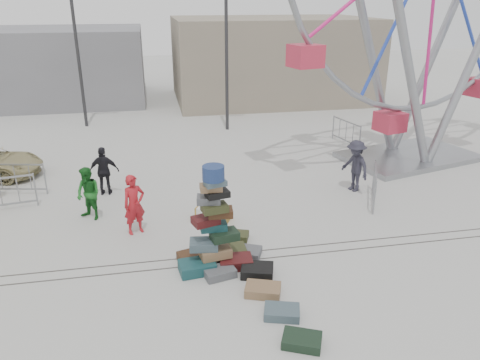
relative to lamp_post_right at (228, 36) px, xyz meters
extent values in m
plane|color=#9E9E99|center=(-3.09, -13.00, -4.48)|extent=(90.00, 90.00, 0.00)
cube|color=#47443F|center=(-3.09, -12.40, -4.48)|extent=(40.00, 0.04, 0.01)
cube|color=#47443F|center=(-3.09, -12.00, -4.48)|extent=(40.00, 0.04, 0.01)
cube|color=gray|center=(3.91, 7.00, -1.98)|extent=(12.00, 8.00, 5.00)
cube|color=gray|center=(-9.09, 9.00, -2.28)|extent=(10.00, 8.00, 4.40)
cylinder|color=#2D2D30|center=(-0.09, 0.00, -0.48)|extent=(0.16, 0.16, 8.00)
cylinder|color=#2D2D30|center=(-7.09, 2.00, -0.48)|extent=(0.16, 0.16, 8.00)
cube|color=#19474B|center=(-2.96, -12.69, -4.34)|extent=(0.92, 0.69, 0.28)
cube|color=#4B1415|center=(-2.00, -12.63, -4.35)|extent=(0.84, 0.61, 0.26)
cube|color=#462916|center=(-3.00, -12.16, -4.36)|extent=(0.86, 0.70, 0.24)
cube|color=#383C1E|center=(-2.03, -12.09, -4.35)|extent=(0.77, 0.54, 0.26)
cube|color=#585B5F|center=(-2.46, -12.98, -4.37)|extent=(0.82, 0.64, 0.21)
cube|color=black|center=(-2.53, -11.91, -4.36)|extent=(0.73, 0.51, 0.24)
cube|color=olive|center=(-2.49, -12.50, -4.09)|extent=(0.82, 0.62, 0.24)
cube|color=#465B65|center=(-2.76, -12.49, -3.86)|extent=(0.74, 0.55, 0.21)
cube|color=black|center=(-2.25, -12.51, -3.65)|extent=(0.74, 0.57, 0.21)
cube|color=#19474B|center=(-2.50, -12.34, -3.44)|extent=(0.65, 0.44, 0.19)
cube|color=#4B1415|center=(-2.69, -12.41, -3.25)|extent=(0.72, 0.60, 0.19)
cube|color=#462916|center=(-2.33, -12.44, -3.06)|extent=(0.62, 0.46, 0.19)
cube|color=#383C1E|center=(-2.49, -12.55, -2.87)|extent=(0.66, 0.50, 0.17)
cube|color=#585B5F|center=(-2.60, -12.42, -2.70)|extent=(0.61, 0.46, 0.17)
cube|color=black|center=(-2.41, -12.49, -2.54)|extent=(0.60, 0.47, 0.15)
cube|color=olive|center=(-2.55, -12.45, -2.39)|extent=(0.52, 0.35, 0.15)
cube|color=#465B65|center=(-2.46, -12.53, -2.25)|extent=(0.56, 0.43, 0.13)
cylinder|color=navy|center=(-2.49, -12.50, -2.02)|extent=(0.51, 0.51, 0.34)
cube|color=gray|center=(6.45, -5.91, -4.38)|extent=(5.92, 4.41, 0.21)
cylinder|color=gray|center=(5.06, -7.26, -0.25)|extent=(3.64, 1.24, 8.57)
cylinder|color=gray|center=(8.33, -6.40, -0.25)|extent=(3.64, 1.24, 8.57)
cylinder|color=gray|center=(4.58, -5.42, -0.25)|extent=(3.64, 1.24, 8.57)
cylinder|color=gray|center=(7.85, -4.56, -0.25)|extent=(3.64, 1.24, 8.57)
cube|color=#B9273F|center=(6.45, -5.91, -2.90)|extent=(1.16, 1.16, 0.74)
cube|color=silver|center=(-2.20, -10.00, -4.26)|extent=(1.09, 0.92, 0.44)
cube|color=#383C1E|center=(-1.77, -11.23, -4.39)|extent=(0.87, 0.70, 0.19)
cube|color=#585B5F|center=(-1.60, -12.17, -4.39)|extent=(0.83, 0.78, 0.19)
cube|color=black|center=(-1.56, -13.10, -4.36)|extent=(0.90, 0.78, 0.24)
cube|color=olive|center=(-1.61, -13.87, -4.37)|extent=(0.92, 0.76, 0.21)
cube|color=#465B65|center=(-1.40, -14.71, -4.38)|extent=(0.85, 0.70, 0.20)
cube|color=black|center=(-1.26, -15.61, -4.38)|extent=(0.89, 0.78, 0.20)
imported|color=#A91820|center=(-4.43, -10.32, -3.62)|extent=(0.74, 0.64, 1.73)
imported|color=#175F1D|center=(-5.78, -9.16, -3.68)|extent=(0.99, 0.97, 1.61)
imported|color=black|center=(-5.46, -7.32, -3.66)|extent=(1.00, 0.47, 1.65)
imported|color=#24232F|center=(2.86, -8.60, -3.59)|extent=(1.00, 1.31, 1.79)
camera|label=1|loc=(-3.80, -22.45, 1.78)|focal=35.00mm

